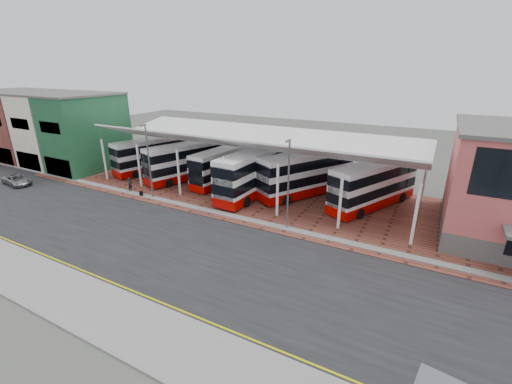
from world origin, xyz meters
TOP-DOWN VIEW (x-y plane):
  - ground at (0.00, 0.00)m, footprint 140.00×140.00m
  - road at (0.00, -1.00)m, footprint 120.00×14.00m
  - forecourt at (2.00, 13.00)m, footprint 72.00×16.00m
  - sidewalk at (0.00, -9.00)m, footprint 120.00×4.00m
  - north_kerb at (0.00, 6.20)m, footprint 120.00×0.80m
  - yellow_line_near at (0.00, -7.00)m, footprint 120.00×0.12m
  - yellow_line_far at (0.00, -6.70)m, footprint 120.00×0.12m
  - canopy at (-6.00, 13.94)m, footprint 37.00×11.63m
  - shop_green at (-30.00, 10.97)m, footprint 6.40×10.20m
  - shop_cream at (-36.50, 10.97)m, footprint 6.40×10.20m
  - shop_brick at (-43.00, 10.97)m, footprint 6.40×10.20m
  - shop_ochre at (-49.50, 10.97)m, footprint 6.40×10.20m
  - lamp_west at (-14.00, 6.27)m, footprint 0.16×0.90m
  - lamp_east at (2.00, 6.27)m, footprint 0.16×0.90m
  - bus_0 at (-21.37, 14.20)m, footprint 5.20×11.13m
  - bus_1 at (-14.84, 13.56)m, footprint 6.02×11.31m
  - bus_2 at (-10.05, 14.59)m, footprint 3.27×10.49m
  - bus_3 at (-4.82, 12.79)m, footprint 3.45×12.17m
  - bus_4 at (0.36, 15.21)m, footprint 7.99×11.45m
  - bus_5 at (7.58, 15.21)m, footprint 7.03×11.27m
  - silver_car at (-31.85, 1.83)m, footprint 4.60×2.53m
  - pedestrian at (-17.65, 6.54)m, footprint 0.51×0.67m
  - suitcase at (-15.42, 6.00)m, footprint 0.34×0.25m

SIDE VIEW (x-z plane):
  - ground at x=0.00m, z-range 0.00..0.00m
  - road at x=0.00m, z-range 0.00..0.02m
  - yellow_line_near at x=0.00m, z-range 0.02..0.03m
  - yellow_line_far at x=0.00m, z-range 0.02..0.03m
  - forecourt at x=2.00m, z-range 0.00..0.06m
  - sidewalk at x=0.00m, z-range 0.00..0.14m
  - north_kerb at x=0.00m, z-range 0.00..0.14m
  - suitcase at x=-15.42m, z-range 0.06..0.65m
  - silver_car at x=-31.85m, z-range 0.02..1.24m
  - pedestrian at x=-17.65m, z-range 0.06..1.73m
  - bus_2 at x=-10.05m, z-range 0.05..4.30m
  - bus_0 at x=-21.37m, z-range 0.05..4.52m
  - bus_1 at x=-14.84m, z-range 0.05..4.61m
  - bus_5 at x=7.58m, z-range 0.05..4.67m
  - bus_4 at x=0.36m, z-range 0.04..4.83m
  - bus_3 at x=-4.82m, z-range 0.04..5.01m
  - lamp_west at x=-14.00m, z-range 0.32..8.40m
  - lamp_east at x=2.00m, z-range 0.32..8.40m
  - shop_green at x=-30.00m, z-range 0.01..10.23m
  - shop_cream at x=-36.50m, z-range 0.01..10.23m
  - shop_brick at x=-43.00m, z-range 0.01..10.23m
  - shop_ochre at x=-49.50m, z-range 0.01..10.23m
  - canopy at x=-6.00m, z-range 2.26..9.33m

